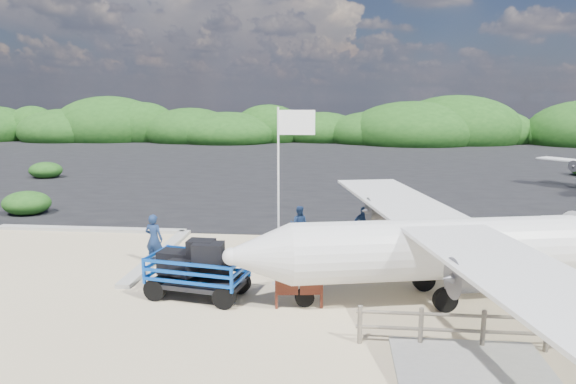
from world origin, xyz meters
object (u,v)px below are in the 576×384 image
at_px(crew_b, 299,224).
at_px(aircraft_small, 190,157).
at_px(aircraft_large, 459,176).
at_px(baggage_cart, 199,297).
at_px(flagpole, 279,283).
at_px(signboard, 299,308).
at_px(crew_a, 154,239).
at_px(crew_c, 363,225).

relative_size(crew_b, aircraft_small, 0.20).
height_order(crew_b, aircraft_large, aircraft_large).
relative_size(baggage_cart, flagpole, 0.55).
xyz_separation_m(signboard, crew_a, (-5.69, 3.67, 0.94)).
relative_size(baggage_cart, crew_c, 2.00).
height_order(crew_a, crew_c, crew_a).
distance_m(baggage_cart, crew_a, 4.07).
bearing_deg(flagpole, signboard, -67.53).
bearing_deg(aircraft_small, flagpole, 69.26).
bearing_deg(baggage_cart, crew_c, 60.66).
bearing_deg(baggage_cart, flagpole, 41.26).
height_order(baggage_cart, crew_c, crew_c).
bearing_deg(aircraft_small, crew_a, 62.90).
height_order(signboard, crew_c, crew_c).
height_order(aircraft_large, aircraft_small, aircraft_large).
height_order(flagpole, crew_a, flagpole).
bearing_deg(flagpole, baggage_cart, -149.26).
xyz_separation_m(crew_a, aircraft_small, (-8.74, 34.69, -0.94)).
height_order(baggage_cart, crew_b, crew_b).
distance_m(baggage_cart, aircraft_small, 39.39).
distance_m(flagpole, aircraft_small, 38.81).
bearing_deg(crew_a, aircraft_small, -66.64).
bearing_deg(flagpole, aircraft_large, 65.36).
xyz_separation_m(flagpole, crew_c, (3.02, 5.03, 0.80)).
relative_size(signboard, aircraft_large, 0.09).
bearing_deg(aircraft_large, crew_b, 48.67).
relative_size(signboard, crew_b, 0.94).
relative_size(crew_a, aircraft_small, 0.23).
height_order(crew_a, crew_b, crew_a).
xyz_separation_m(signboard, crew_b, (-0.53, 7.02, 0.80)).
bearing_deg(signboard, crew_a, 139.74).
distance_m(baggage_cart, aircraft_large, 29.98).
bearing_deg(flagpole, crew_b, 86.62).
bearing_deg(crew_b, flagpole, 92.15).
relative_size(crew_a, aircraft_large, 0.12).
distance_m(crew_a, aircraft_small, 35.79).
bearing_deg(signboard, aircraft_small, 103.18).
bearing_deg(flagpole, crew_c, 59.07).
distance_m(baggage_cart, signboard, 3.24).
xyz_separation_m(flagpole, signboard, (0.83, -2.01, 0.00)).
bearing_deg(aircraft_small, crew_c, 76.70).
bearing_deg(crew_c, crew_a, 25.06).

